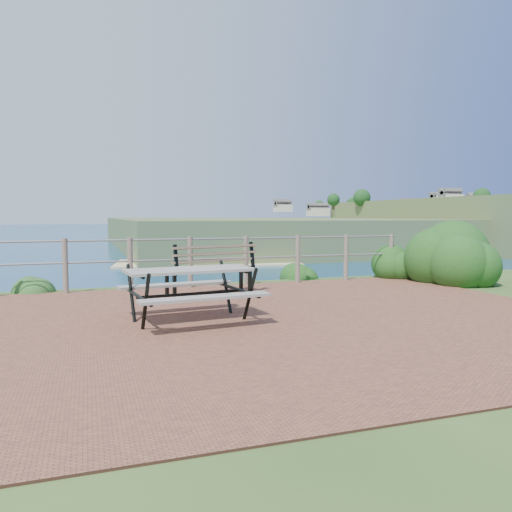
% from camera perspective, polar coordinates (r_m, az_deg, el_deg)
% --- Properties ---
extents(ground, '(10.00, 7.00, 0.12)m').
position_cam_1_polar(ground, '(6.75, -1.85, -7.61)').
color(ground, brown).
rests_on(ground, ground).
extents(ocean, '(1200.00, 1200.00, 0.00)m').
position_cam_1_polar(ocean, '(206.32, -18.30, 4.03)').
color(ocean, navy).
rests_on(ocean, ground).
extents(safety_railing, '(9.40, 0.10, 1.00)m').
position_cam_1_polar(safety_railing, '(9.88, -7.53, -0.37)').
color(safety_railing, '#6B5B4C').
rests_on(safety_railing, ground).
extents(distant_bay, '(290.00, 232.36, 24.00)m').
position_cam_1_polar(distant_bay, '(272.53, 21.21, 3.73)').
color(distant_bay, '#506331').
rests_on(distant_bay, ground).
extents(picnic_table, '(1.73, 1.44, 0.70)m').
position_cam_1_polar(picnic_table, '(6.76, -7.58, -3.73)').
color(picnic_table, gray).
rests_on(picnic_table, ground).
extents(park_bench, '(1.70, 0.84, 0.93)m').
position_cam_1_polar(park_bench, '(8.98, -5.32, -0.59)').
color(park_bench, brown).
rests_on(park_bench, ground).
extents(shrub_right_front, '(1.56, 1.56, 2.21)m').
position_cam_1_polar(shrub_right_front, '(11.15, 21.52, -3.05)').
color(shrub_right_front, '#144114').
rests_on(shrub_right_front, ground).
extents(shrub_right_edge, '(0.97, 0.97, 1.39)m').
position_cam_1_polar(shrub_right_edge, '(11.83, 16.43, -2.49)').
color(shrub_right_edge, '#144114').
rests_on(shrub_right_edge, ground).
extents(shrub_lip_west, '(0.71, 0.71, 0.42)m').
position_cam_1_polar(shrub_lip_west, '(10.22, -23.80, -3.80)').
color(shrub_lip_west, '#1B481C').
rests_on(shrub_lip_west, ground).
extents(shrub_lip_east, '(0.79, 0.79, 0.53)m').
position_cam_1_polar(shrub_lip_east, '(11.47, 4.26, -2.53)').
color(shrub_lip_east, '#144114').
rests_on(shrub_lip_east, ground).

